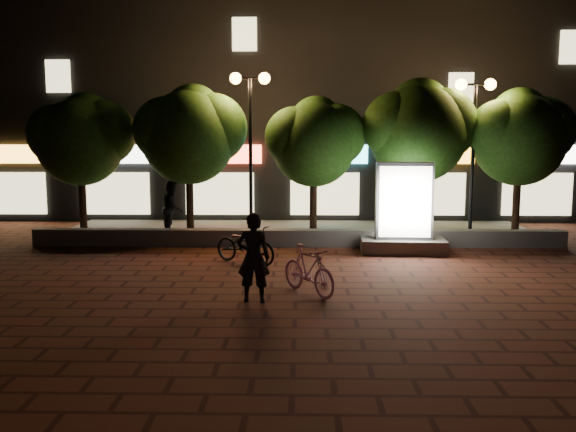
{
  "coord_description": "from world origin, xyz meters",
  "views": [
    {
      "loc": [
        0.11,
        -14.23,
        3.37
      ],
      "look_at": [
        -0.23,
        1.5,
        1.25
      ],
      "focal_mm": 38.21,
      "sensor_mm": 36.0,
      "label": 1
    }
  ],
  "objects_px": {
    "tree_far_left": "(82,136)",
    "tree_far_right": "(521,134)",
    "tree_left": "(190,131)",
    "street_lamp_left": "(250,112)",
    "tree_mid": "(315,138)",
    "tree_right": "(420,127)",
    "street_lamp_right": "(474,117)",
    "ad_kiosk": "(404,216)",
    "scooter_parked": "(245,245)",
    "rider": "(253,258)",
    "pedestrian": "(173,208)",
    "scooter_pink": "(308,270)"
  },
  "relations": [
    {
      "from": "tree_far_right",
      "to": "scooter_parked",
      "type": "xyz_separation_m",
      "value": [
        -8.4,
        -4.01,
        -2.87
      ]
    },
    {
      "from": "tree_far_left",
      "to": "street_lamp_right",
      "type": "height_order",
      "value": "street_lamp_right"
    },
    {
      "from": "tree_far_right",
      "to": "ad_kiosk",
      "type": "xyz_separation_m",
      "value": [
        -4.03,
        -2.41,
        -2.33
      ]
    },
    {
      "from": "tree_left",
      "to": "tree_mid",
      "type": "bearing_deg",
      "value": -0.0
    },
    {
      "from": "tree_mid",
      "to": "ad_kiosk",
      "type": "relative_size",
      "value": 1.75
    },
    {
      "from": "tree_right",
      "to": "street_lamp_left",
      "type": "bearing_deg",
      "value": -177.19
    },
    {
      "from": "tree_mid",
      "to": "pedestrian",
      "type": "height_order",
      "value": "tree_mid"
    },
    {
      "from": "street_lamp_right",
      "to": "tree_far_right",
      "type": "bearing_deg",
      "value": 9.61
    },
    {
      "from": "rider",
      "to": "scooter_parked",
      "type": "relative_size",
      "value": 0.96
    },
    {
      "from": "street_lamp_right",
      "to": "ad_kiosk",
      "type": "height_order",
      "value": "street_lamp_right"
    },
    {
      "from": "street_lamp_left",
      "to": "pedestrian",
      "type": "distance_m",
      "value": 3.99
    },
    {
      "from": "tree_far_right",
      "to": "street_lamp_right",
      "type": "distance_m",
      "value": 1.66
    },
    {
      "from": "street_lamp_left",
      "to": "pedestrian",
      "type": "height_order",
      "value": "street_lamp_left"
    },
    {
      "from": "scooter_parked",
      "to": "rider",
      "type": "bearing_deg",
      "value": -138.31
    },
    {
      "from": "tree_mid",
      "to": "street_lamp_left",
      "type": "distance_m",
      "value": 2.22
    },
    {
      "from": "tree_left",
      "to": "rider",
      "type": "xyz_separation_m",
      "value": [
        2.6,
        -7.69,
        -2.53
      ]
    },
    {
      "from": "tree_right",
      "to": "tree_far_right",
      "type": "xyz_separation_m",
      "value": [
        3.2,
        -0.0,
        -0.2
      ]
    },
    {
      "from": "tree_far_right",
      "to": "ad_kiosk",
      "type": "height_order",
      "value": "tree_far_right"
    },
    {
      "from": "scooter_pink",
      "to": "tree_mid",
      "type": "bearing_deg",
      "value": 51.51
    },
    {
      "from": "tree_right",
      "to": "rider",
      "type": "height_order",
      "value": "tree_right"
    },
    {
      "from": "tree_right",
      "to": "scooter_pink",
      "type": "bearing_deg",
      "value": -116.96
    },
    {
      "from": "tree_left",
      "to": "street_lamp_left",
      "type": "relative_size",
      "value": 0.94
    },
    {
      "from": "tree_far_right",
      "to": "pedestrian",
      "type": "xyz_separation_m",
      "value": [
        -11.12,
        -0.08,
        -2.39
      ]
    },
    {
      "from": "ad_kiosk",
      "to": "scooter_pink",
      "type": "height_order",
      "value": "ad_kiosk"
    },
    {
      "from": "street_lamp_right",
      "to": "scooter_pink",
      "type": "bearing_deg",
      "value": -127.61
    },
    {
      "from": "tree_far_left",
      "to": "tree_left",
      "type": "bearing_deg",
      "value": 0.0
    },
    {
      "from": "tree_far_left",
      "to": "tree_far_right",
      "type": "distance_m",
      "value": 14.0
    },
    {
      "from": "tree_right",
      "to": "rider",
      "type": "distance_m",
      "value": 9.4
    },
    {
      "from": "scooter_parked",
      "to": "tree_left",
      "type": "bearing_deg",
      "value": 61.52
    },
    {
      "from": "tree_far_left",
      "to": "scooter_pink",
      "type": "height_order",
      "value": "tree_far_left"
    },
    {
      "from": "tree_far_right",
      "to": "rider",
      "type": "distance_m",
      "value": 11.29
    },
    {
      "from": "street_lamp_right",
      "to": "ad_kiosk",
      "type": "distance_m",
      "value": 4.35
    },
    {
      "from": "street_lamp_left",
      "to": "pedestrian",
      "type": "bearing_deg",
      "value": 175.96
    },
    {
      "from": "rider",
      "to": "scooter_pink",
      "type": "bearing_deg",
      "value": -145.48
    },
    {
      "from": "tree_right",
      "to": "pedestrian",
      "type": "xyz_separation_m",
      "value": [
        -7.92,
        -0.08,
        -2.59
      ]
    },
    {
      "from": "tree_mid",
      "to": "street_lamp_left",
      "type": "height_order",
      "value": "street_lamp_left"
    },
    {
      "from": "pedestrian",
      "to": "tree_mid",
      "type": "bearing_deg",
      "value": -93.42
    },
    {
      "from": "street_lamp_left",
      "to": "street_lamp_right",
      "type": "distance_m",
      "value": 7.0
    },
    {
      "from": "pedestrian",
      "to": "tree_left",
      "type": "bearing_deg",
      "value": -86.92
    },
    {
      "from": "tree_mid",
      "to": "rider",
      "type": "height_order",
      "value": "tree_mid"
    },
    {
      "from": "tree_mid",
      "to": "street_lamp_right",
      "type": "relative_size",
      "value": 0.9
    },
    {
      "from": "street_lamp_right",
      "to": "ad_kiosk",
      "type": "relative_size",
      "value": 1.94
    },
    {
      "from": "tree_left",
      "to": "tree_right",
      "type": "bearing_deg",
      "value": 0.0
    },
    {
      "from": "tree_far_left",
      "to": "tree_far_right",
      "type": "height_order",
      "value": "tree_far_right"
    },
    {
      "from": "pedestrian",
      "to": "tree_far_left",
      "type": "bearing_deg",
      "value": 83.94
    },
    {
      "from": "street_lamp_left",
      "to": "tree_mid",
      "type": "bearing_deg",
      "value": 7.31
    },
    {
      "from": "tree_far_left",
      "to": "tree_mid",
      "type": "relative_size",
      "value": 1.03
    },
    {
      "from": "tree_far_right",
      "to": "pedestrian",
      "type": "bearing_deg",
      "value": -179.58
    },
    {
      "from": "ad_kiosk",
      "to": "rider",
      "type": "distance_m",
      "value": 6.54
    },
    {
      "from": "street_lamp_left",
      "to": "scooter_pink",
      "type": "distance_m",
      "value": 7.85
    }
  ]
}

